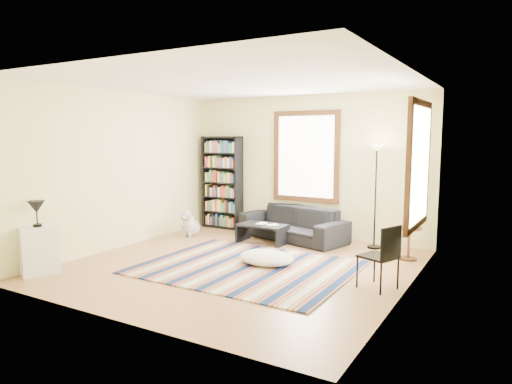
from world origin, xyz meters
The scene contains 21 objects.
floor centered at (0.00, 0.00, -0.05)m, with size 5.00×5.00×0.10m, color #A4714B.
ceiling centered at (0.00, 0.00, 2.85)m, with size 5.00×5.00×0.10m, color white.
wall_back centered at (0.00, 2.55, 1.40)m, with size 5.00×0.10×2.80m, color beige.
wall_front centered at (0.00, -2.55, 1.40)m, with size 5.00×0.10×2.80m, color beige.
wall_left centered at (-2.55, 0.00, 1.40)m, with size 0.10×5.00×2.80m, color beige.
wall_right centered at (2.55, 0.00, 1.40)m, with size 0.10×5.00×2.80m, color beige.
window_back centered at (0.00, 2.47, 1.60)m, with size 1.20×0.06×1.60m, color white.
window_right centered at (2.47, 0.80, 1.60)m, with size 0.06×1.20×1.60m, color white.
rug centered at (0.17, -0.06, 0.01)m, with size 3.13×2.50×0.02m, color #0D2045.
sofa centered at (-0.08, 2.05, 0.32)m, with size 2.18×0.85×0.64m, color black.
bookshelf centered at (-1.91, 2.32, 1.00)m, with size 0.90×0.30×2.00m, color black.
coffee_table centered at (-0.42, 1.46, 0.18)m, with size 0.90×0.50×0.36m, color black.
book_a centered at (-0.52, 1.46, 0.37)m, with size 0.22×0.17×0.02m, color beige.
book_b centered at (-0.27, 1.51, 0.37)m, with size 0.16×0.22×0.02m, color beige.
floor_cushion centered at (0.34, 0.24, 0.11)m, with size 0.89×0.67×0.22m, color white.
floor_lamp centered at (1.50, 2.15, 0.93)m, with size 0.30×0.30×1.86m, color black, non-canonical shape.
side_table centered at (2.20, 1.66, 0.27)m, with size 0.40×0.40×0.54m, color #4F2C13.
folding_chair centered at (2.15, -0.01, 0.43)m, with size 0.42×0.40×0.86m, color black.
white_cabinet centered at (-2.30, -1.84, 0.35)m, with size 0.38×0.50×0.70m, color white.
table_lamp centered at (-2.30, -1.84, 0.89)m, with size 0.24×0.24×0.38m, color black, non-canonical shape.
dog centered at (-1.99, 1.30, 0.27)m, with size 0.38×0.53×0.53m, color #BDBDBD, non-canonical shape.
Camera 1 is at (3.69, -5.86, 2.00)m, focal length 32.00 mm.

